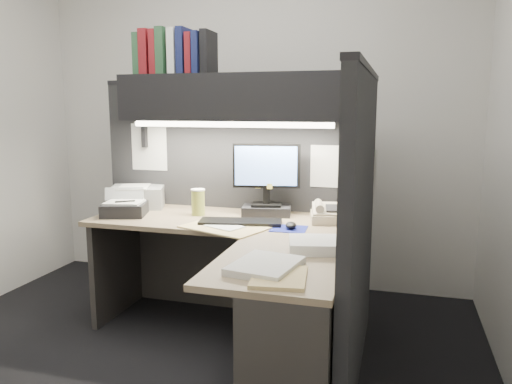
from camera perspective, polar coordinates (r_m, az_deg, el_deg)
floor at (r=3.02m, az=-9.14°, el=-18.85°), size 3.50×3.50×0.00m
wall_back at (r=4.06m, az=-0.56°, el=8.44°), size 3.50×0.04×2.70m
partition_back at (r=3.57m, az=-2.70°, el=-0.63°), size 1.90×0.06×1.60m
partition_right at (r=2.66m, az=11.69°, el=-4.43°), size 0.06×1.50×1.60m
desk at (r=2.69m, az=-1.01°, el=-12.02°), size 1.70×1.53×0.73m
overhead_shelf at (r=3.31m, az=-2.24°, el=10.74°), size 1.55×0.34×0.30m
task_light_tube at (r=3.18m, az=-3.01°, el=7.71°), size 1.32×0.04×0.04m
monitor at (r=3.28m, az=1.21°, el=0.59°), size 0.44×0.25×0.48m
keyboard at (r=3.06m, az=-1.78°, el=-3.47°), size 0.53×0.26×0.02m
mousepad at (r=2.95m, az=3.78°, el=-4.21°), size 0.22×0.20×0.00m
mouse at (r=2.95m, az=4.01°, el=-3.80°), size 0.08×0.11×0.04m
telephone at (r=3.15m, az=8.34°, el=-2.58°), size 0.27×0.27×0.09m
coffee_cup at (r=3.33m, az=-6.63°, el=-1.23°), size 0.11×0.11×0.17m
printer at (r=3.68m, az=-13.38°, el=-0.53°), size 0.45×0.42×0.15m
notebook_stack at (r=3.41m, az=-14.80°, el=-1.93°), size 0.33×0.30×0.08m
open_folder at (r=2.97m, az=-3.64°, el=-4.06°), size 0.56×0.46×0.01m
paper_stack_a at (r=2.53m, az=7.13°, el=-6.03°), size 0.34×0.30×0.06m
paper_stack_b at (r=2.23m, az=1.07°, el=-8.44°), size 0.31×0.37×0.03m
manila_stack at (r=2.11m, az=2.67°, el=-9.69°), size 0.26×0.31×0.02m
binder_row at (r=3.50m, az=-9.34°, el=15.39°), size 0.53×0.24×0.30m
pinned_papers at (r=3.07m, az=1.98°, el=2.48°), size 1.76×1.31×0.51m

